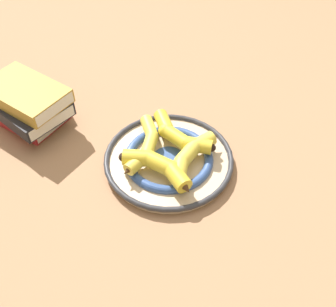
% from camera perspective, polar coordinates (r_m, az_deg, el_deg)
% --- Properties ---
extents(ground_plane, '(2.80, 2.80, 0.00)m').
position_cam_1_polar(ground_plane, '(0.97, -0.20, 0.31)').
color(ground_plane, '#A87A56').
extents(decorative_bowl, '(0.31, 0.31, 0.03)m').
position_cam_1_polar(decorative_bowl, '(0.93, -0.00, -0.86)').
color(decorative_bowl, beige).
rests_on(decorative_bowl, ground_plane).
extents(banana_a, '(0.14, 0.15, 0.04)m').
position_cam_1_polar(banana_a, '(0.90, 3.32, -0.16)').
color(banana_a, yellow).
rests_on(banana_a, decorative_bowl).
extents(banana_b, '(0.16, 0.14, 0.04)m').
position_cam_1_polar(banana_b, '(0.87, -1.29, -1.93)').
color(banana_b, yellow).
rests_on(banana_b, decorative_bowl).
extents(banana_c, '(0.10, 0.19, 0.03)m').
position_cam_1_polar(banana_c, '(0.92, -3.30, 1.16)').
color(banana_c, yellow).
rests_on(banana_c, decorative_bowl).
extents(banana_d, '(0.13, 0.17, 0.03)m').
position_cam_1_polar(banana_d, '(0.95, 1.39, 2.82)').
color(banana_d, yellow).
rests_on(banana_d, decorative_bowl).
extents(book_stack, '(0.25, 0.25, 0.12)m').
position_cam_1_polar(book_stack, '(1.07, -19.59, 6.76)').
color(book_stack, '#AD2328').
rests_on(book_stack, ground_plane).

